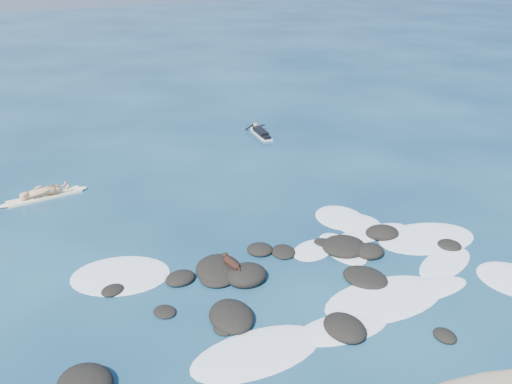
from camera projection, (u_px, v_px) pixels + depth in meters
ground at (272, 273)px, 17.79m from camera, size 160.00×160.00×0.00m
reef_rocks at (272, 283)px, 17.11m from camera, size 13.70×7.18×0.58m
breaking_foam at (350, 271)px, 17.92m from camera, size 13.91×9.10×0.12m
standing_surfer_rig at (42, 180)px, 22.71m from camera, size 3.51×0.87×1.99m
paddling_surfer_rig at (260, 132)px, 30.42m from camera, size 1.15×2.59×0.45m
dog at (231, 263)px, 17.52m from camera, size 0.33×1.05×0.67m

